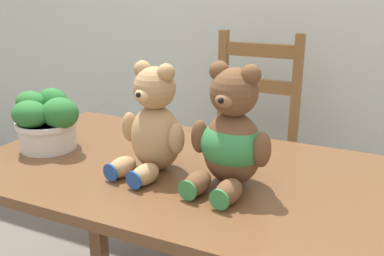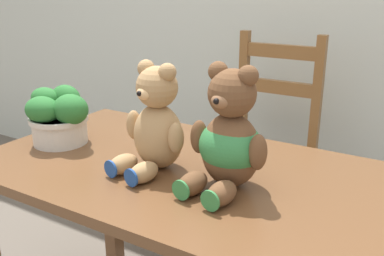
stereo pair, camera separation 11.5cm
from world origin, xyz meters
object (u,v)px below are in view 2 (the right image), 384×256
at_px(teddy_bear_right, 229,140).
at_px(wooden_chair_behind, 264,155).
at_px(teddy_bear_left, 155,124).
at_px(potted_plant, 59,116).

bearing_deg(teddy_bear_right, wooden_chair_behind, -68.69).
bearing_deg(wooden_chair_behind, teddy_bear_left, 87.59).
distance_m(teddy_bear_left, teddy_bear_right, 0.23).
bearing_deg(wooden_chair_behind, teddy_bear_right, 104.11).
distance_m(wooden_chair_behind, teddy_bear_left, 0.87).
xyz_separation_m(wooden_chair_behind, teddy_bear_left, (-0.03, -0.79, 0.36)).
relative_size(teddy_bear_right, potted_plant, 1.32).
bearing_deg(potted_plant, teddy_bear_left, -0.72).
height_order(wooden_chair_behind, teddy_bear_left, teddy_bear_left).
height_order(teddy_bear_left, potted_plant, teddy_bear_left).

